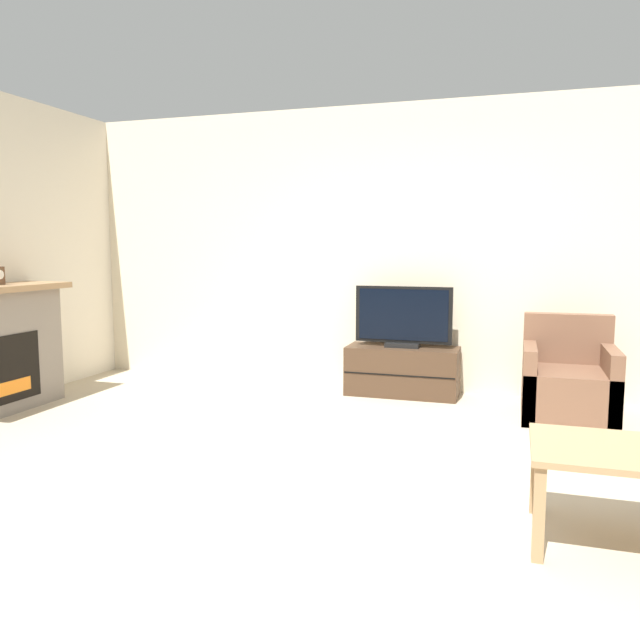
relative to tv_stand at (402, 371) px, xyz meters
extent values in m
plane|color=tan|center=(0.13, -2.27, -0.23)|extent=(24.00, 24.00, 0.00)
cube|color=beige|center=(0.13, 0.28, 1.12)|extent=(12.00, 0.06, 2.70)
cube|color=black|center=(-2.91, -1.71, 0.16)|extent=(0.01, 0.74, 0.55)
cube|color=orange|center=(-2.91, -1.71, 0.01)|extent=(0.01, 0.52, 0.11)
cylinder|color=white|center=(-3.05, -1.57, 0.92)|extent=(0.00, 0.08, 0.08)
cube|color=#422D1E|center=(0.00, 0.00, 0.00)|extent=(1.02, 0.42, 0.45)
cube|color=black|center=(0.00, -0.21, 0.00)|extent=(1.00, 0.01, 0.01)
cube|color=black|center=(0.00, 0.00, 0.25)|extent=(0.31, 0.18, 0.04)
cube|color=black|center=(0.00, 0.00, 0.52)|extent=(0.89, 0.03, 0.52)
cube|color=black|center=(0.00, -0.02, 0.52)|extent=(0.82, 0.01, 0.47)
cube|color=brown|center=(1.40, -0.40, -0.03)|extent=(0.70, 0.76, 0.40)
cube|color=brown|center=(1.40, -0.09, 0.38)|extent=(0.70, 0.14, 0.41)
cube|color=brown|center=(1.10, -0.40, 0.07)|extent=(0.10, 0.76, 0.59)
cube|color=brown|center=(1.70, -0.40, 0.07)|extent=(0.10, 0.76, 0.59)
cube|color=#A37F56|center=(1.49, -2.62, 0.22)|extent=(0.82, 0.61, 0.03)
cube|color=#A37F56|center=(1.11, -2.89, -0.01)|extent=(0.05, 0.05, 0.43)
cube|color=#A37F56|center=(1.11, -2.36, -0.01)|extent=(0.05, 0.05, 0.43)
camera|label=1|loc=(0.99, -5.64, 1.14)|focal=35.00mm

